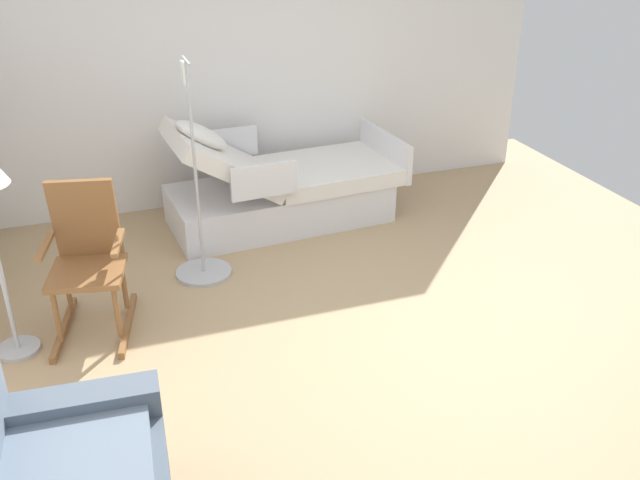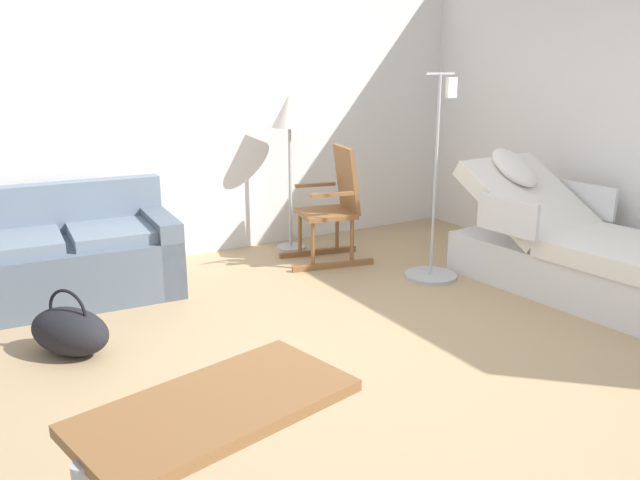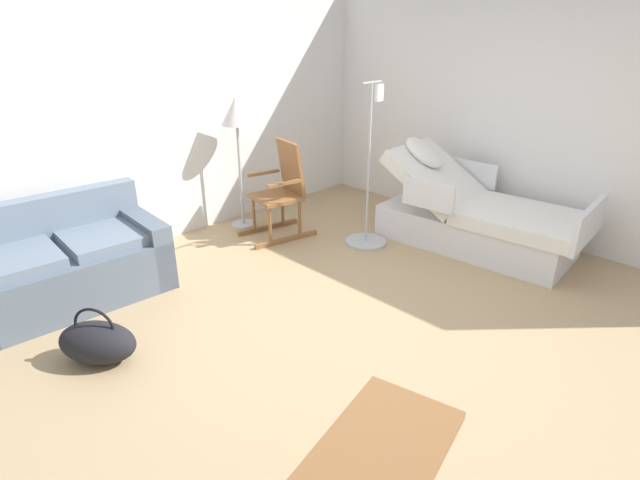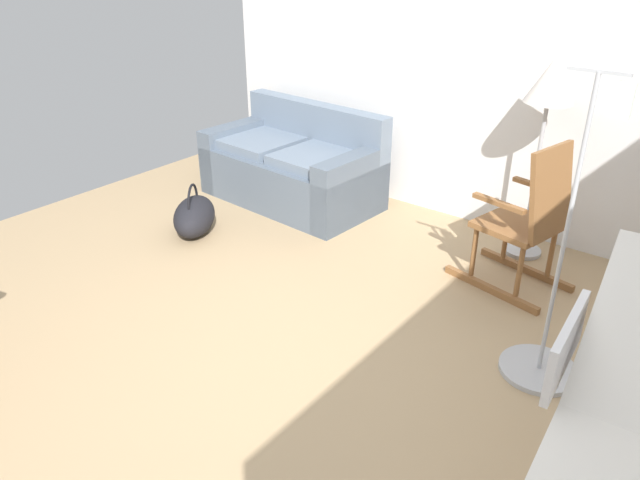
% 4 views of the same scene
% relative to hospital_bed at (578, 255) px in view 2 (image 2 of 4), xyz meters
% --- Properties ---
extents(ground_plane, '(6.52, 6.52, 0.00)m').
position_rel_hospital_bed_xyz_m(ground_plane, '(-1.92, -0.10, -0.31)').
color(ground_plane, tan).
extents(back_wall, '(5.35, 0.10, 2.70)m').
position_rel_hospital_bed_xyz_m(back_wall, '(-1.92, 2.56, 1.04)').
color(back_wall, white).
rests_on(back_wall, ground).
extents(hospital_bed, '(1.12, 2.12, 1.09)m').
position_rel_hospital_bed_xyz_m(hospital_bed, '(0.00, 0.00, 0.00)').
color(hospital_bed, silver).
rests_on(hospital_bed, ground).
extents(couch, '(1.65, 0.95, 0.85)m').
position_rel_hospital_bed_xyz_m(couch, '(-3.48, 1.92, -0.00)').
color(couch, slate).
rests_on(couch, ground).
extents(rocking_chair, '(0.84, 0.62, 1.05)m').
position_rel_hospital_bed_xyz_m(rocking_chair, '(-1.22, 1.69, 0.19)').
color(rocking_chair, brown).
rests_on(rocking_chair, ground).
extents(floor_lamp, '(0.34, 0.34, 1.48)m').
position_rel_hospital_bed_xyz_m(floor_lamp, '(-1.38, 2.21, 0.92)').
color(floor_lamp, '#B2B5BA').
rests_on(floor_lamp, ground).
extents(duffel_bag, '(0.59, 0.64, 0.43)m').
position_rel_hospital_bed_xyz_m(duffel_bag, '(-3.66, 0.87, -0.16)').
color(duffel_bag, black).
rests_on(duffel_bag, ground).
extents(iv_pole, '(0.44, 0.44, 1.69)m').
position_rel_hospital_bed_xyz_m(iv_pole, '(-0.75, 0.86, -0.06)').
color(iv_pole, '#B2B5BA').
rests_on(iv_pole, ground).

